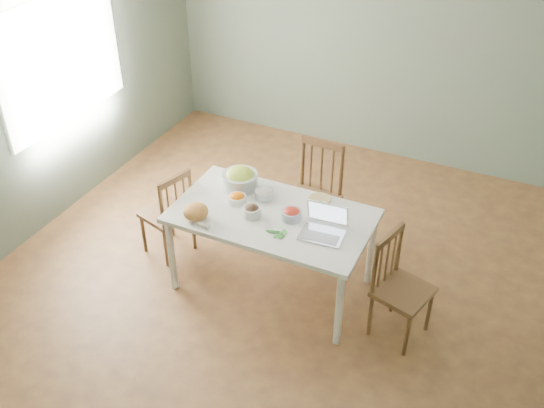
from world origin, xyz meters
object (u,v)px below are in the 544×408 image
at_px(chair_far, 311,199).
at_px(chair_right, 404,290).
at_px(bread_boule, 196,212).
at_px(chair_left, 166,211).
at_px(laptop, 322,224).
at_px(bowl_squash, 240,178).
at_px(dining_table, 272,250).

xyz_separation_m(chair_far, chair_right, (1.08, -0.76, -0.06)).
bearing_deg(chair_far, bread_boule, -117.99).
bearing_deg(chair_left, laptop, 101.86).
relative_size(bowl_squash, laptop, 0.92).
xyz_separation_m(dining_table, chair_right, (1.15, -0.08, 0.08)).
bearing_deg(bowl_squash, chair_left, -161.16).
bearing_deg(laptop, bowl_squash, 154.46).
height_order(bowl_squash, laptop, laptop).
xyz_separation_m(bread_boule, bowl_squash, (0.11, 0.56, 0.02)).
relative_size(chair_far, laptop, 3.07).
bearing_deg(bread_boule, dining_table, 30.63).
relative_size(chair_left, chair_right, 0.97).
height_order(chair_far, chair_left, chair_far).
height_order(chair_right, bowl_squash, bowl_squash).
distance_m(chair_left, bread_boule, 0.75).
height_order(chair_left, bowl_squash, bowl_squash).
xyz_separation_m(chair_left, bread_boule, (0.55, -0.34, 0.38)).
bearing_deg(dining_table, chair_right, -4.07).
xyz_separation_m(bowl_squash, laptop, (0.89, -0.34, 0.03)).
height_order(chair_left, bread_boule, bread_boule).
distance_m(chair_left, bowl_squash, 0.80).
relative_size(bread_boule, bowl_squash, 0.66).
xyz_separation_m(chair_left, laptop, (1.54, -0.12, 0.43)).
bearing_deg(chair_far, chair_right, -31.80).
bearing_deg(chair_right, bread_boule, 113.17).
distance_m(chair_right, bread_boule, 1.74).
height_order(chair_right, laptop, laptop).
height_order(dining_table, bread_boule, bread_boule).
relative_size(chair_far, bread_boule, 5.07).
bearing_deg(bowl_squash, bread_boule, -100.87).
relative_size(dining_table, bread_boule, 8.02).
bearing_deg(dining_table, laptop, -11.67).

